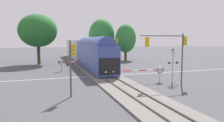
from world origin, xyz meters
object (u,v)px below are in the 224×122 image
object	(u,v)px
traffic_signal_far_side	(116,46)
oak_far_right	(126,39)
crossing_gate_near	(156,71)
traffic_signal_near_left	(72,59)
crossing_signal_mast	(173,62)
traffic_signal_near_right	(171,46)
commuter_train	(84,50)
oak_behind_train	(38,31)
crossing_gate_far	(66,62)
elm_centre_background	(102,36)

from	to	relation	value
traffic_signal_far_side	oak_far_right	world-z (taller)	oak_far_right
crossing_gate_near	oak_far_right	bearing A→B (deg)	76.28
traffic_signal_near_left	oak_far_right	distance (m)	32.96
crossing_signal_mast	traffic_signal_near_left	world-z (taller)	traffic_signal_near_left
traffic_signal_near_right	commuter_train	bearing A→B (deg)	102.64
crossing_gate_near	crossing_signal_mast	size ratio (longest dim) A/B	1.29
commuter_train	oak_behind_train	distance (m)	9.97
crossing_gate_near	traffic_signal_near_left	world-z (taller)	traffic_signal_near_left
crossing_gate_far	elm_centre_background	world-z (taller)	elm_centre_background
commuter_train	elm_centre_background	world-z (taller)	elm_centre_background
traffic_signal_far_side	crossing_gate_near	bearing A→B (deg)	-91.13
crossing_signal_mast	traffic_signal_near_right	world-z (taller)	traffic_signal_near_right
commuter_train	crossing_gate_near	distance (m)	22.06
crossing_signal_mast	oak_far_right	bearing A→B (deg)	80.44
traffic_signal_far_side	crossing_signal_mast	bearing A→B (deg)	-84.69
commuter_train	oak_behind_train	xyz separation A→B (m)	(-9.00, 1.42, 4.03)
crossing_gate_near	traffic_signal_far_side	xyz separation A→B (m)	(0.30, 15.38, 2.38)
traffic_signal_near_right	elm_centre_background	bearing A→B (deg)	88.47
crossing_gate_far	traffic_signal_near_right	size ratio (longest dim) A/B	1.06
oak_far_right	oak_behind_train	xyz separation A→B (m)	(-19.96, -2.41, 1.51)
crossing_gate_near	crossing_signal_mast	xyz separation A→B (m)	(1.80, -0.70, 1.06)
elm_centre_background	oak_behind_train	size ratio (longest dim) A/B	1.02
traffic_signal_far_side	oak_behind_train	bearing A→B (deg)	151.87
traffic_signal_near_left	traffic_signal_far_side	bearing A→B (deg)	60.53
traffic_signal_near_left	crossing_gate_far	bearing A→B (deg)	86.94
traffic_signal_far_side	traffic_signal_near_left	xyz separation A→B (m)	(-10.51, -18.59, -0.43)
crossing_gate_far	traffic_signal_far_side	size ratio (longest dim) A/B	1.07
commuter_train	crossing_signal_mast	bearing A→B (deg)	-73.50
crossing_gate_far	traffic_signal_near_left	bearing A→B (deg)	-93.06
traffic_signal_far_side	oak_behind_train	world-z (taller)	oak_behind_train
oak_far_right	crossing_gate_near	bearing A→B (deg)	-103.72
traffic_signal_near_right	oak_behind_train	bearing A→B (deg)	119.74
traffic_signal_far_side	elm_centre_background	bearing A→B (deg)	85.79
crossing_gate_far	oak_behind_train	size ratio (longest dim) A/B	0.60
crossing_gate_near	traffic_signal_near_right	xyz separation A→B (m)	(0.52, -2.12, 2.95)
oak_far_right	oak_behind_train	distance (m)	20.17
crossing_gate_far	elm_centre_background	xyz separation A→B (m)	(10.75, 17.71, 4.49)
traffic_signal_near_left	traffic_signal_near_right	size ratio (longest dim) A/B	0.87
crossing_gate_near	oak_behind_train	xyz separation A→B (m)	(-13.78, 22.91, 5.42)
crossing_gate_far	traffic_signal_near_left	world-z (taller)	traffic_signal_near_left
crossing_gate_far	commuter_train	bearing A→B (deg)	63.57
traffic_signal_near_left	oak_behind_train	world-z (taller)	oak_behind_train
crossing_signal_mast	crossing_gate_far	bearing A→B (deg)	130.79
traffic_signal_far_side	traffic_signal_near_right	bearing A→B (deg)	-89.30
traffic_signal_near_right	elm_centre_background	xyz separation A→B (m)	(0.86, 32.07, 1.53)
commuter_train	crossing_signal_mast	xyz separation A→B (m)	(6.58, -22.20, -0.33)
commuter_train	traffic_signal_far_side	xyz separation A→B (m)	(5.08, -6.11, 0.99)
traffic_signal_near_left	traffic_signal_near_right	world-z (taller)	traffic_signal_near_right
traffic_signal_far_side	traffic_signal_near_right	xyz separation A→B (m)	(0.21, -17.50, 0.57)
traffic_signal_far_side	elm_centre_background	world-z (taller)	elm_centre_background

